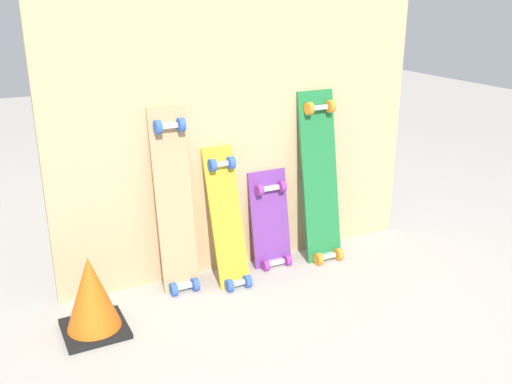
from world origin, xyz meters
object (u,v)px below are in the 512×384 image
skateboard_purple (271,225)px  skateboard_green (321,183)px  traffic_cone (91,296)px  skateboard_natural (175,207)px  skateboard_yellow (228,224)px

skateboard_purple → skateboard_green: 0.35m
traffic_cone → skateboard_natural: bearing=25.7°
skateboard_natural → traffic_cone: bearing=-154.3°
skateboard_natural → skateboard_green: skateboard_green is taller
skateboard_natural → skateboard_purple: skateboard_natural is taller
skateboard_yellow → traffic_cone: 0.76m
skateboard_natural → skateboard_purple: bearing=1.2°
skateboard_purple → traffic_cone: 1.03m
skateboard_yellow → traffic_cone: skateboard_yellow is taller
skateboard_purple → traffic_cone: skateboard_purple is taller
skateboard_natural → skateboard_purple: size_ratio=1.66×
skateboard_yellow → skateboard_purple: bearing=12.9°
skateboard_yellow → skateboard_purple: 0.30m
skateboard_natural → skateboard_yellow: bearing=-11.9°
skateboard_natural → skateboard_green: size_ratio=0.99×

